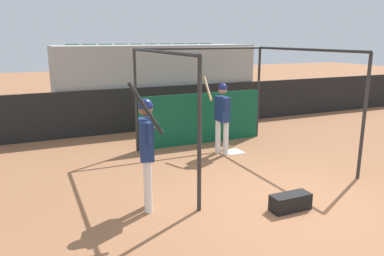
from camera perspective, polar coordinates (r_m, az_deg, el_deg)
ground_plane at (r=6.83m, az=14.90°, el=-11.34°), size 60.00×60.00×0.00m
outfield_wall at (r=11.92m, az=-3.97°, el=3.14°), size 24.00×0.12×1.34m
bleacher_section at (r=13.01m, az=-5.94°, el=6.81°), size 6.50×2.40×2.62m
batting_cage at (r=9.53m, az=3.07°, el=3.46°), size 3.69×3.80×2.59m
home_plate at (r=9.57m, az=6.36°, el=-3.63°), size 0.44×0.44×0.02m
player_batter at (r=9.15m, az=4.57°, el=2.45°), size 0.50×0.88×1.89m
player_waiting at (r=6.10m, az=-6.93°, el=-2.30°), size 0.51×0.84×2.19m
equipment_bag at (r=6.61m, az=14.76°, el=-10.85°), size 0.70×0.28×0.28m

